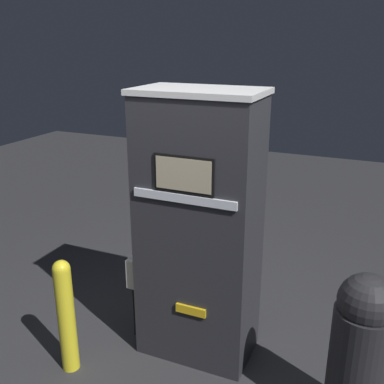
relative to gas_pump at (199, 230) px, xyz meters
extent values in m
plane|color=#2D2D30|center=(0.00, -0.26, -1.03)|extent=(14.00, 14.00, 0.00)
cube|color=#28282D|center=(0.00, 0.00, -0.56)|extent=(0.85, 0.52, 0.93)
cube|color=#28282D|center=(0.00, 0.00, 0.45)|extent=(0.85, 0.52, 1.08)
cube|color=silver|center=(0.00, 0.00, 1.01)|extent=(0.88, 0.55, 0.04)
cube|color=black|center=(0.00, -0.26, 0.50)|extent=(0.43, 0.01, 0.26)
cube|color=tan|center=(0.00, -0.27, 0.50)|extent=(0.39, 0.01, 0.22)
cube|color=silver|center=(0.00, -0.27, 0.33)|extent=(0.75, 0.02, 0.06)
cube|color=gold|center=(0.05, -0.27, -0.52)|extent=(0.23, 0.02, 0.06)
cube|color=silver|center=(-0.47, -0.10, -0.38)|extent=(0.09, 0.23, 0.24)
cylinder|color=black|center=(-0.47, -0.18, -0.71)|extent=(0.03, 0.03, 0.44)
cylinder|color=yellow|center=(-0.79, -0.61, -0.61)|extent=(0.13, 0.13, 0.84)
sphere|color=yellow|center=(-0.79, -0.61, -0.19)|extent=(0.13, 0.13, 0.13)
cylinder|color=#232326|center=(1.21, -0.33, -0.60)|extent=(0.37, 0.37, 0.85)
sphere|color=#232326|center=(1.21, -0.33, -0.12)|extent=(0.35, 0.35, 0.35)
camera|label=1|loc=(1.17, -2.82, 1.34)|focal=42.00mm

